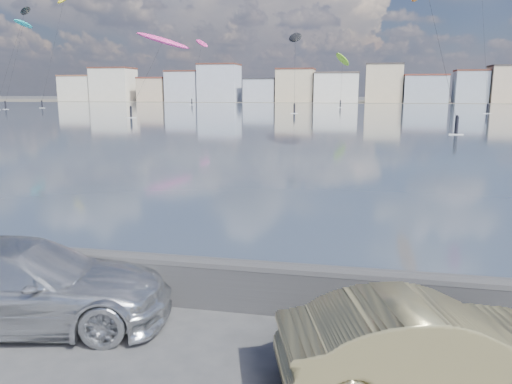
% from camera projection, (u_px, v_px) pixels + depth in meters
% --- Properties ---
extents(ground, '(700.00, 700.00, 0.00)m').
position_uv_depth(ground, '(142.00, 377.00, 7.81)').
color(ground, '#333335').
rests_on(ground, ground).
extents(bay_water, '(500.00, 177.00, 0.00)m').
position_uv_depth(bay_water, '(344.00, 114.00, 95.58)').
color(bay_water, '#323D52').
rests_on(bay_water, ground).
extents(far_shore_strip, '(500.00, 60.00, 0.00)m').
position_uv_depth(far_shore_strip, '(353.00, 102.00, 199.66)').
color(far_shore_strip, '#4C473D').
rests_on(far_shore_strip, ground).
extents(seawall, '(400.00, 0.36, 1.08)m').
position_uv_depth(seawall, '(196.00, 279.00, 10.28)').
color(seawall, '#28282B').
rests_on(seawall, ground).
extents(far_buildings, '(240.79, 13.26, 14.60)m').
position_uv_depth(far_buildings, '(357.00, 86.00, 184.76)').
color(far_buildings, beige).
rests_on(far_buildings, ground).
extents(car_silver, '(5.98, 3.54, 1.63)m').
position_uv_depth(car_silver, '(21.00, 284.00, 9.41)').
color(car_silver, silver).
rests_on(car_silver, ground).
extents(car_champagne, '(4.57, 2.72, 1.42)m').
position_uv_depth(car_champagne, '(425.00, 345.00, 7.35)').
color(car_champagne, tan).
rests_on(car_champagne, ground).
extents(kitesurfer_5, '(4.92, 12.91, 14.47)m').
position_uv_depth(kitesurfer_5, '(343.00, 60.00, 134.48)').
color(kitesurfer_5, '#8CD826').
rests_on(kitesurfer_5, ground).
extents(kitesurfer_7, '(10.02, 15.21, 15.30)m').
position_uv_depth(kitesurfer_7, '(163.00, 41.00, 90.16)').
color(kitesurfer_7, '#E5338C').
rests_on(kitesurfer_7, ground).
extents(kitesurfer_8, '(5.99, 20.51, 31.62)m').
position_uv_depth(kitesurfer_8, '(64.00, 0.00, 135.79)').
color(kitesurfer_8, yellow).
rests_on(kitesurfer_8, ground).
extents(kitesurfer_9, '(4.23, 12.83, 16.97)m').
position_uv_depth(kitesurfer_9, '(295.00, 38.00, 101.23)').
color(kitesurfer_9, black).
rests_on(kitesurfer_9, ground).
extents(kitesurfer_12, '(7.36, 12.42, 20.91)m').
position_uv_depth(kitesurfer_12, '(202.00, 44.00, 157.51)').
color(kitesurfer_12, '#E5338C').
rests_on(kitesurfer_12, ground).
extents(kitesurfer_13, '(7.73, 20.82, 25.14)m').
position_uv_depth(kitesurfer_13, '(25.00, 12.00, 125.08)').
color(kitesurfer_13, black).
rests_on(kitesurfer_13, ground).
extents(kitesurfer_16, '(5.07, 11.91, 21.14)m').
position_uv_depth(kitesurfer_16, '(23.00, 25.00, 120.08)').
color(kitesurfer_16, '#19BFBF').
rests_on(kitesurfer_16, ground).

